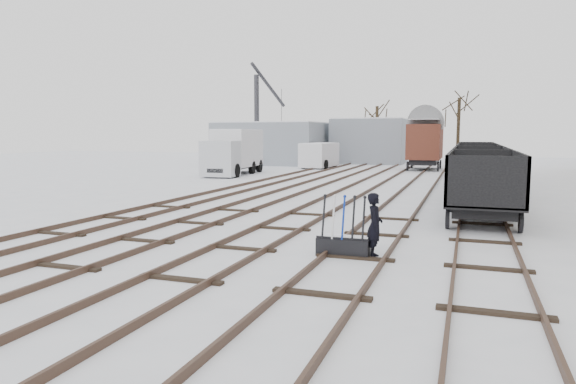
{
  "coord_description": "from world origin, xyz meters",
  "views": [
    {
      "loc": [
        5.48,
        -11.95,
        3.02
      ],
      "look_at": [
        0.24,
        2.96,
        1.2
      ],
      "focal_mm": 32.0,
      "sensor_mm": 36.0,
      "label": 1
    }
  ],
  "objects_px": {
    "panel_van": "(319,155)",
    "worker": "(375,225)",
    "ground_frame": "(343,245)",
    "freight_wagon_a": "(483,195)",
    "lorry": "(234,151)",
    "crane": "(258,139)",
    "box_van_wagon": "(425,141)"
  },
  "relations": [
    {
      "from": "ground_frame",
      "to": "freight_wagon_a",
      "type": "distance_m",
      "value": 7.37
    },
    {
      "from": "crane",
      "to": "panel_van",
      "type": "bearing_deg",
      "value": 0.13
    },
    {
      "from": "box_van_wagon",
      "to": "crane",
      "type": "bearing_deg",
      "value": 175.67
    },
    {
      "from": "freight_wagon_a",
      "to": "lorry",
      "type": "height_order",
      "value": "lorry"
    },
    {
      "from": "freight_wagon_a",
      "to": "panel_van",
      "type": "height_order",
      "value": "freight_wagon_a"
    },
    {
      "from": "worker",
      "to": "lorry",
      "type": "bearing_deg",
      "value": 23.64
    },
    {
      "from": "ground_frame",
      "to": "crane",
      "type": "distance_m",
      "value": 36.65
    },
    {
      "from": "ground_frame",
      "to": "freight_wagon_a",
      "type": "height_order",
      "value": "freight_wagon_a"
    },
    {
      "from": "panel_van",
      "to": "crane",
      "type": "height_order",
      "value": "crane"
    },
    {
      "from": "lorry",
      "to": "panel_van",
      "type": "bearing_deg",
      "value": 62.75
    },
    {
      "from": "ground_frame",
      "to": "panel_van",
      "type": "xyz_separation_m",
      "value": [
        -9.48,
        31.19,
        0.84
      ]
    },
    {
      "from": "box_van_wagon",
      "to": "lorry",
      "type": "bearing_deg",
      "value": -142.33
    },
    {
      "from": "worker",
      "to": "crane",
      "type": "relative_size",
      "value": 0.17
    },
    {
      "from": "freight_wagon_a",
      "to": "crane",
      "type": "xyz_separation_m",
      "value": [
        -19.38,
        26.34,
        1.59
      ]
    },
    {
      "from": "freight_wagon_a",
      "to": "lorry",
      "type": "bearing_deg",
      "value": 137.42
    },
    {
      "from": "ground_frame",
      "to": "crane",
      "type": "xyz_separation_m",
      "value": [
        -16.04,
        32.88,
        2.22
      ]
    },
    {
      "from": "lorry",
      "to": "crane",
      "type": "xyz_separation_m",
      "value": [
        -2.7,
        11.02,
        0.8
      ]
    },
    {
      "from": "freight_wagon_a",
      "to": "box_van_wagon",
      "type": "height_order",
      "value": "box_van_wagon"
    },
    {
      "from": "worker",
      "to": "lorry",
      "type": "distance_m",
      "value": 25.94
    },
    {
      "from": "panel_van",
      "to": "worker",
      "type": "bearing_deg",
      "value": -68.42
    },
    {
      "from": "worker",
      "to": "panel_van",
      "type": "height_order",
      "value": "panel_van"
    },
    {
      "from": "crane",
      "to": "ground_frame",
      "type": "bearing_deg",
      "value": -49.41
    },
    {
      "from": "ground_frame",
      "to": "freight_wagon_a",
      "type": "bearing_deg",
      "value": 62.68
    },
    {
      "from": "worker",
      "to": "lorry",
      "type": "height_order",
      "value": "lorry"
    },
    {
      "from": "box_van_wagon",
      "to": "panel_van",
      "type": "xyz_separation_m",
      "value": [
        -8.91,
        -0.49,
        -1.27
      ]
    },
    {
      "from": "ground_frame",
      "to": "lorry",
      "type": "bearing_deg",
      "value": 121.18
    },
    {
      "from": "worker",
      "to": "box_van_wagon",
      "type": "height_order",
      "value": "box_van_wagon"
    },
    {
      "from": "worker",
      "to": "crane",
      "type": "bearing_deg",
      "value": 17.84
    },
    {
      "from": "freight_wagon_a",
      "to": "panel_van",
      "type": "relative_size",
      "value": 1.15
    },
    {
      "from": "box_van_wagon",
      "to": "panel_van",
      "type": "height_order",
      "value": "box_van_wagon"
    },
    {
      "from": "ground_frame",
      "to": "lorry",
      "type": "height_order",
      "value": "lorry"
    },
    {
      "from": "worker",
      "to": "freight_wagon_a",
      "type": "bearing_deg",
      "value": -31.25
    }
  ]
}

